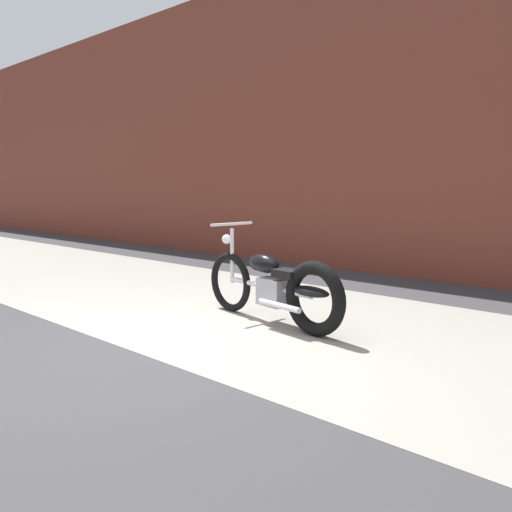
{
  "coord_description": "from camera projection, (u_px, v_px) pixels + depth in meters",
  "views": [
    {
      "loc": [
        3.58,
        -2.46,
        1.42
      ],
      "look_at": [
        0.37,
        1.2,
        0.75
      ],
      "focal_mm": 35.19,
      "sensor_mm": 36.0,
      "label": 1
    }
  ],
  "objects": [
    {
      "name": "brick_building_wall",
      "position": [
        406.0,
        109.0,
        7.88
      ],
      "size": [
        36.0,
        0.5,
        5.27
      ],
      "primitive_type": "cube",
      "color": "brown",
      "rests_on": "ground"
    },
    {
      "name": "motorcycle_black",
      "position": [
        279.0,
        288.0,
        5.15
      ],
      "size": [
        2.0,
        0.63,
        1.03
      ],
      "rotation": [
        0.0,
        0.0,
        3.01
      ],
      "color": "black",
      "rests_on": "ground"
    },
    {
      "name": "sidewalk_slab",
      "position": [
        263.0,
        314.0,
        5.67
      ],
      "size": [
        36.0,
        3.5,
        0.01
      ],
      "primitive_type": "cube",
      "color": "gray",
      "rests_on": "ground"
    },
    {
      "name": "ground_plane",
      "position": [
        133.0,
        352.0,
        4.36
      ],
      "size": [
        80.0,
        80.0,
        0.0
      ],
      "primitive_type": "plane",
      "color": "#38383A"
    }
  ]
}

